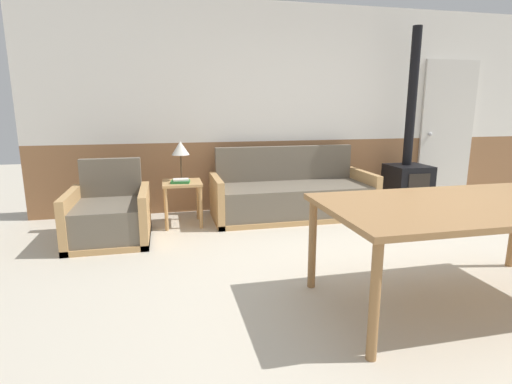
{
  "coord_description": "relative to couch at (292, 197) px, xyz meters",
  "views": [
    {
      "loc": [
        -1.91,
        -2.66,
        1.39
      ],
      "look_at": [
        -1.04,
        1.12,
        0.55
      ],
      "focal_mm": 28.0,
      "sensor_mm": 36.0,
      "label": 1
    }
  ],
  "objects": [
    {
      "name": "wall_back",
      "position": [
        0.35,
        0.57,
        1.09
      ],
      "size": [
        7.2,
        0.06,
        2.7
      ],
      "color": "#8E603D",
      "rests_on": "ground_plane"
    },
    {
      "name": "dining_table",
      "position": [
        0.45,
        -2.46,
        0.42
      ],
      "size": [
        1.98,
        1.06,
        0.74
      ],
      "color": "#9E7042",
      "rests_on": "ground_plane"
    },
    {
      "name": "wood_stove",
      "position": [
        1.67,
        0.04,
        0.28
      ],
      "size": [
        0.52,
        0.51,
        2.39
      ],
      "color": "black",
      "rests_on": "ground_plane"
    },
    {
      "name": "armchair",
      "position": [
        -2.15,
        -0.45,
        -0.01
      ],
      "size": [
        0.81,
        0.88,
        0.82
      ],
      "rotation": [
        0.0,
        0.0,
        0.12
      ],
      "color": "tan",
      "rests_on": "ground_plane"
    },
    {
      "name": "table_lamp",
      "position": [
        -1.38,
        0.02,
        0.63
      ],
      "size": [
        0.21,
        0.21,
        0.47
      ],
      "color": "#4C3823",
      "rests_on": "side_table"
    },
    {
      "name": "couch",
      "position": [
        0.0,
        0.0,
        0.0
      ],
      "size": [
        2.02,
        0.83,
        0.87
      ],
      "color": "tan",
      "rests_on": "ground_plane"
    },
    {
      "name": "ground_plane",
      "position": [
        0.35,
        -2.06,
        -0.26
      ],
      "size": [
        16.0,
        16.0,
        0.0
      ],
      "primitive_type": "plane",
      "color": "beige"
    },
    {
      "name": "side_table",
      "position": [
        -1.38,
        -0.06,
        0.16
      ],
      "size": [
        0.45,
        0.45,
        0.52
      ],
      "color": "tan",
      "rests_on": "ground_plane"
    },
    {
      "name": "entry_door",
      "position": [
        2.58,
        0.51,
        0.76
      ],
      "size": [
        0.87,
        0.09,
        2.04
      ],
      "color": "silver",
      "rests_on": "ground_plane"
    },
    {
      "name": "book_stack",
      "position": [
        -1.39,
        -0.13,
        0.28
      ],
      "size": [
        0.23,
        0.17,
        0.05
      ],
      "color": "#2D7F3D",
      "rests_on": "side_table"
    }
  ]
}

